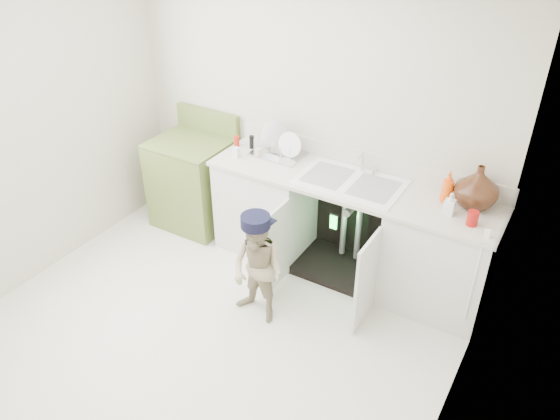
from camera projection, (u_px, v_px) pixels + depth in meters
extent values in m
plane|color=beige|center=(214.00, 330.00, 4.26)|extent=(3.50, 3.50, 0.00)
cube|color=beige|center=(309.00, 116.00, 4.68)|extent=(3.50, 2.50, 0.02)
cube|color=beige|center=(0.00, 333.00, 2.51)|extent=(3.50, 2.50, 0.02)
cube|color=beige|center=(27.00, 135.00, 4.35)|extent=(2.50, 3.00, 0.02)
cube|color=beige|center=(469.00, 279.00, 2.83)|extent=(2.50, 3.00, 0.02)
cube|color=silver|center=(267.00, 205.00, 5.01)|extent=(0.80, 0.60, 0.86)
cube|color=silver|center=(438.00, 260.00, 4.32)|extent=(0.80, 0.60, 0.86)
cube|color=black|center=(359.00, 215.00, 4.86)|extent=(0.80, 0.06, 0.86)
cube|color=black|center=(344.00, 267.00, 4.88)|extent=(0.80, 0.60, 0.06)
cylinder|color=gray|center=(344.00, 220.00, 4.75)|extent=(0.05, 0.05, 0.70)
cylinder|color=gray|center=(359.00, 225.00, 4.69)|extent=(0.05, 0.05, 0.70)
cylinder|color=gray|center=(350.00, 209.00, 4.60)|extent=(0.07, 0.18, 0.07)
cube|color=silver|center=(276.00, 249.00, 4.49)|extent=(0.03, 0.40, 0.76)
cube|color=silver|center=(366.00, 281.00, 4.14)|extent=(0.02, 0.40, 0.76)
cube|color=silver|center=(350.00, 184.00, 4.42)|extent=(2.44, 0.64, 0.03)
cube|color=silver|center=(365.00, 160.00, 4.58)|extent=(2.44, 0.02, 0.15)
cube|color=white|center=(350.00, 183.00, 4.41)|extent=(0.85, 0.55, 0.02)
cube|color=gray|center=(328.00, 176.00, 4.50)|extent=(0.34, 0.40, 0.01)
cube|color=gray|center=(374.00, 188.00, 4.32)|extent=(0.34, 0.40, 0.01)
cylinder|color=silver|center=(362.00, 162.00, 4.52)|extent=(0.03, 0.03, 0.17)
cylinder|color=silver|center=(360.00, 156.00, 4.44)|extent=(0.02, 0.14, 0.02)
cylinder|color=silver|center=(374.00, 170.00, 4.50)|extent=(0.04, 0.04, 0.06)
cylinder|color=white|center=(473.00, 283.00, 3.88)|extent=(0.01, 0.01, 0.70)
cube|color=white|center=(487.00, 233.00, 3.75)|extent=(0.04, 0.02, 0.06)
cube|color=silver|center=(278.00, 154.00, 4.82)|extent=(0.46, 0.30, 0.02)
cylinder|color=silver|center=(275.00, 144.00, 4.81)|extent=(0.28, 0.10, 0.27)
cylinder|color=white|center=(290.00, 150.00, 4.73)|extent=(0.22, 0.06, 0.22)
cylinder|color=silver|center=(254.00, 146.00, 4.79)|extent=(0.01, 0.01, 0.13)
cylinder|color=silver|center=(263.00, 148.00, 4.75)|extent=(0.01, 0.01, 0.13)
cylinder|color=silver|center=(272.00, 151.00, 4.71)|extent=(0.01, 0.01, 0.13)
cylinder|color=silver|center=(281.00, 153.00, 4.67)|extent=(0.01, 0.01, 0.13)
cylinder|color=silver|center=(290.00, 155.00, 4.63)|extent=(0.01, 0.01, 0.13)
imported|color=#4D3216|center=(477.00, 187.00, 4.01)|extent=(0.32, 0.32, 0.34)
imported|color=#F4500C|center=(448.00, 187.00, 4.09)|extent=(0.10, 0.10, 0.25)
imported|color=white|center=(450.00, 204.00, 3.97)|extent=(0.08, 0.08, 0.17)
cylinder|color=#A4100E|center=(473.00, 218.00, 3.86)|extent=(0.08, 0.08, 0.11)
cylinder|color=#B41E0F|center=(237.00, 141.00, 4.95)|extent=(0.05, 0.05, 0.10)
cylinder|color=beige|center=(258.00, 153.00, 4.78)|extent=(0.06, 0.06, 0.08)
cylinder|color=black|center=(252.00, 142.00, 4.91)|extent=(0.04, 0.04, 0.12)
cube|color=silver|center=(236.00, 152.00, 4.77)|extent=(0.05, 0.05, 0.09)
cube|color=olive|center=(194.00, 183.00, 5.35)|extent=(0.71, 0.65, 0.86)
cube|color=olive|center=(190.00, 142.00, 5.12)|extent=(0.71, 0.65, 0.02)
cube|color=olive|center=(208.00, 120.00, 5.26)|extent=(0.71, 0.06, 0.22)
cylinder|color=black|center=(165.00, 145.00, 5.08)|extent=(0.16, 0.16, 0.02)
cylinder|color=silver|center=(164.00, 144.00, 5.07)|extent=(0.19, 0.19, 0.01)
cylinder|color=black|center=(186.00, 133.00, 5.31)|extent=(0.16, 0.16, 0.02)
cylinder|color=silver|center=(186.00, 132.00, 5.31)|extent=(0.19, 0.19, 0.01)
cylinder|color=black|center=(194.00, 154.00, 4.93)|extent=(0.16, 0.16, 0.02)
cylinder|color=silver|center=(194.00, 152.00, 4.92)|extent=(0.19, 0.19, 0.01)
cylinder|color=black|center=(216.00, 141.00, 5.16)|extent=(0.16, 0.16, 0.02)
cylinder|color=silver|center=(216.00, 140.00, 5.15)|extent=(0.19, 0.19, 0.01)
imported|color=tan|center=(258.00, 270.00, 4.15)|extent=(0.49, 0.40, 0.92)
cylinder|color=black|center=(257.00, 223.00, 3.92)|extent=(0.25, 0.25, 0.09)
cube|color=black|center=(265.00, 222.00, 4.01)|extent=(0.18, 0.11, 0.01)
cube|color=black|center=(334.00, 222.00, 4.25)|extent=(0.07, 0.01, 0.14)
cube|color=#26F23F|center=(333.00, 222.00, 4.24)|extent=(0.06, 0.00, 0.12)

